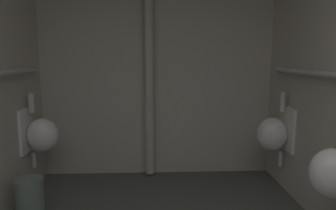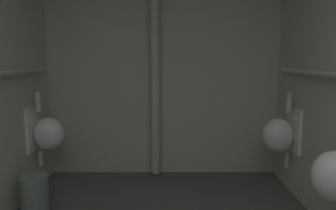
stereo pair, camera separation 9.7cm
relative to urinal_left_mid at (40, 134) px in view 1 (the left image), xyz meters
The scene contains 6 objects.
wall_back 1.48m from the urinal_left_mid, 24.94° to the left, with size 2.73×0.06×2.68m, color beige.
urinal_left_mid is the anchor object (origin of this frame).
urinal_right_mid 2.58m from the urinal_left_mid, 26.10° to the right, with size 0.32×0.30×0.76m.
urinal_right_far 2.32m from the urinal_left_mid, ahead, with size 0.32×0.30×0.76m.
standpipe_back_wall 1.37m from the urinal_left_mid, 21.85° to the left, with size 0.10×0.10×2.63m, color beige.
waste_bin 0.67m from the urinal_left_mid, 82.64° to the right, with size 0.23×0.23×0.35m, color slate.
Camera 1 is at (-0.04, -0.23, 1.37)m, focal length 33.93 mm.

